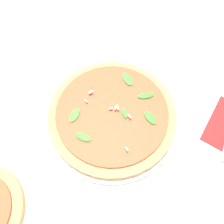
# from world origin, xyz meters

# --- Properties ---
(ground_plane) EXTENTS (6.00, 6.00, 0.00)m
(ground_plane) POSITION_xyz_m (0.00, 0.00, 0.00)
(ground_plane) COLOR white
(pizza_arugula_main) EXTENTS (0.35, 0.35, 0.05)m
(pizza_arugula_main) POSITION_xyz_m (-0.03, -0.03, 0.02)
(pizza_arugula_main) COLOR white
(pizza_arugula_main) RESTS_ON ground_plane
(side_plate_white) EXTENTS (0.20, 0.20, 0.02)m
(side_plate_white) POSITION_xyz_m (0.29, 0.00, 0.01)
(side_plate_white) COLOR white
(side_plate_white) RESTS_ON ground_plane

